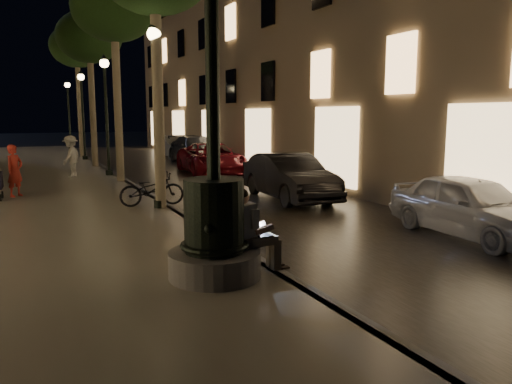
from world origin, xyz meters
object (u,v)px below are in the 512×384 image
pedestrian_red (15,171)px  bicycle (152,189)px  car_second (289,177)px  tree_second (114,9)px  tree_third (89,38)px  car_front (471,206)px  car_fifth (176,147)px  pedestrian_white (71,156)px  car_rear (196,150)px  lamp_curb_c (82,104)px  lamp_curb_d (69,106)px  lamp_curb_b (106,100)px  lamp_curb_a (156,91)px  car_third (211,158)px  tree_far (77,47)px  fountain_lamppost (214,211)px  seated_man_laptop (251,228)px

pedestrian_red → bicycle: (3.32, -3.30, -0.33)m
car_second → tree_second: bearing=131.7°
car_second → pedestrian_red: pedestrian_red is taller
tree_second → tree_third: (-0.10, 6.00, -0.20)m
tree_second → car_front: (5.40, -11.27, -5.65)m
car_fifth → pedestrian_white: bearing=-125.2°
car_front → car_rear: size_ratio=0.78×
lamp_curb_c → lamp_curb_d: same height
car_rear → bicycle: (-5.60, -12.86, -0.09)m
car_second → car_fifth: size_ratio=1.04×
lamp_curb_b → tree_second: bearing=-87.1°
lamp_curb_b → lamp_curb_d: 16.00m
lamp_curb_b → car_rear: (5.50, 5.21, -2.49)m
tree_second → lamp_curb_a: bearing=-91.0°
car_fifth → pedestrian_white: pedestrian_white is taller
car_front → pedestrian_red: bearing=138.1°
tree_second → car_third: tree_second is taller
car_third → tree_far: bearing=120.1°
lamp_curb_b → pedestrian_white: lamp_curb_b is taller
fountain_lamppost → lamp_curb_b: size_ratio=1.08×
lamp_curb_c → car_front: 22.12m
fountain_lamppost → seated_man_laptop: size_ratio=3.91×
tree_second → lamp_curb_d: bearing=90.3°
lamp_curb_d → pedestrian_white: size_ratio=2.94×
fountain_lamppost → bicycle: (0.60, 6.35, -0.56)m
fountain_lamppost → car_second: size_ratio=1.19×
car_front → car_rear: (0.00, 18.48, 0.06)m
fountain_lamppost → car_third: size_ratio=1.04×
lamp_curb_d → pedestrian_white: lamp_curb_d is taller
car_second → pedestrian_white: 9.33m
car_third → bicycle: (-4.65, -7.99, -0.04)m
tree_second → car_third: (4.45, 2.34, -5.64)m
bicycle → fountain_lamppost: bearing=179.3°
fountain_lamppost → seated_man_laptop: (0.61, -0.00, -0.31)m
car_front → fountain_lamppost: bearing=-170.2°
seated_man_laptop → pedestrian_red: size_ratio=0.85×
car_fifth → car_rear: bearing=-87.8°
fountain_lamppost → lamp_curb_a: size_ratio=1.08×
lamp_curb_a → car_rear: bearing=67.4°
fountain_lamppost → lamp_curb_a: (0.70, 6.00, 2.02)m
lamp_curb_a → lamp_curb_b: size_ratio=1.00×
lamp_curb_b → car_fifth: bearing=58.8°
tree_second → seated_man_laptop: bearing=-90.9°
fountain_lamppost → pedestrian_red: size_ratio=3.33×
seated_man_laptop → lamp_curb_a: bearing=89.2°
lamp_curb_c → lamp_curb_d: (0.00, 8.00, 0.00)m
seated_man_laptop → lamp_curb_c: (0.09, 22.00, 2.33)m
lamp_curb_a → car_second: size_ratio=1.10×
tree_far → lamp_curb_c: bearing=-92.3°
fountain_lamppost → car_third: bearing=69.9°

